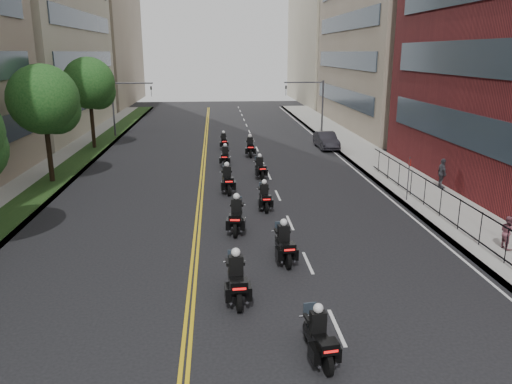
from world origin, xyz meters
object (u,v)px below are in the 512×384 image
parked_sedan (326,140)px  pedestrian_c (442,173)px  motorcycle_2 (237,280)px  motorcycle_9 (250,147)px  motorcycle_7 (260,168)px  motorcycle_8 (225,157)px  pedestrian_b (508,232)px  motorcycle_4 (236,217)px  motorcycle_3 (284,245)px  motorcycle_10 (224,142)px  motorcycle_5 (264,198)px  motorcycle_6 (227,181)px  motorcycle_1 (319,338)px

parked_sedan → pedestrian_c: 15.03m
motorcycle_2 → motorcycle_9: bearing=82.0°
motorcycle_7 → motorcycle_8: 4.64m
motorcycle_8 → pedestrian_b: (11.72, -17.98, 0.21)m
pedestrian_b → motorcycle_9: bearing=20.6°
pedestrian_c → motorcycle_4: bearing=119.5°
motorcycle_9 → motorcycle_3: bearing=-88.9°
motorcycle_2 → motorcycle_3: (2.09, 3.20, -0.03)m
motorcycle_3 → motorcycle_7: (0.27, 14.19, -0.05)m
motorcycle_10 → pedestrian_c: pedestrian_c is taller
motorcycle_10 → motorcycle_5: bearing=-86.5°
motorcycle_6 → pedestrian_c: 13.33m
motorcycle_10 → pedestrian_b: (11.71, -24.89, 0.24)m
motorcycle_3 → parked_sedan: 25.58m
motorcycle_2 → motorcycle_6: motorcycle_2 is taller
motorcycle_6 → pedestrian_c: pedestrian_c is taller
motorcycle_4 → motorcycle_6: 7.05m
motorcycle_3 → motorcycle_7: size_ratio=1.07×
motorcycle_2 → parked_sedan: (9.25, 27.76, -0.02)m
pedestrian_b → motorcycle_5: bearing=51.6°
motorcycle_6 → motorcycle_10: motorcycle_6 is taller
motorcycle_5 → motorcycle_8: (-1.90, 11.12, 0.02)m
motorcycle_9 → motorcycle_6: bearing=-99.8°
motorcycle_5 → motorcycle_7: 7.09m
motorcycle_1 → motorcycle_8: size_ratio=0.98×
motorcycle_3 → motorcycle_9: 21.68m
pedestrian_b → pedestrian_c: pedestrian_c is taller
motorcycle_1 → motorcycle_3: (-0.04, 6.86, 0.05)m
motorcycle_2 → motorcycle_8: (0.09, 21.43, -0.07)m
motorcycle_1 → motorcycle_9: size_ratio=0.90×
motorcycle_4 → motorcycle_1: bearing=-73.9°
motorcycle_10 → motorcycle_9: bearing=-60.9°
motorcycle_7 → motorcycle_10: bearing=95.1°
motorcycle_5 → motorcycle_10: (-1.89, 18.03, -0.02)m
motorcycle_1 → motorcycle_10: 32.07m
motorcycle_2 → motorcycle_4: bearing=84.6°
motorcycle_3 → motorcycle_9: (0.13, 21.68, 0.02)m
parked_sedan → pedestrian_c: pedestrian_c is taller
motorcycle_5 → motorcycle_7: size_ratio=0.99×
parked_sedan → motorcycle_1: bearing=-104.0°
motorcycle_1 → motorcycle_5: (-0.15, 13.97, -0.00)m
motorcycle_4 → motorcycle_6: bearing=98.3°
motorcycle_10 → pedestrian_c: (13.26, -15.04, 0.45)m
motorcycle_4 → motorcycle_9: motorcycle_4 is taller
parked_sedan → motorcycle_5: bearing=-113.9°
motorcycle_3 → motorcycle_10: motorcycle_3 is taller
motorcycle_1 → motorcycle_6: bearing=88.9°
motorcycle_2 → motorcycle_7: size_ratio=1.12×
motorcycle_7 → pedestrian_c: pedestrian_c is taller
motorcycle_9 → motorcycle_8: bearing=-120.3°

